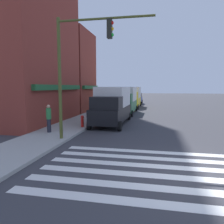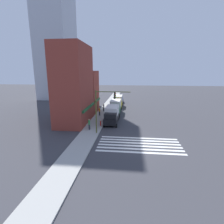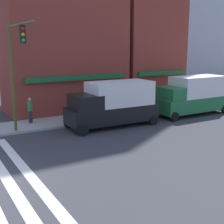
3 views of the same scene
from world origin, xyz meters
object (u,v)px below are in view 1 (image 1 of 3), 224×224
at_px(box_truck_yellow, 132,97).
at_px(pedestrian_green_top, 49,118).
at_px(pedestrian_orange_vest, 91,106).
at_px(fire_hydrant, 82,121).
at_px(box_truck_black, 112,105).
at_px(box_truck_green, 125,100).
at_px(pedestrian_white_shirt, 103,103).
at_px(suv_blue, 136,98).
at_px(traffic_signal, 80,58).

relative_size(box_truck_yellow, pedestrian_green_top, 3.51).
bearing_deg(pedestrian_orange_vest, fire_hydrant, 16.50).
xyz_separation_m(box_truck_black, box_truck_green, (7.34, 0.00, 0.00)).
bearing_deg(pedestrian_white_shirt, fire_hydrant, 133.37).
bearing_deg(box_truck_yellow, box_truck_black, 179.75).
xyz_separation_m(box_truck_yellow, pedestrian_green_top, (-19.68, 3.16, -0.51)).
relative_size(pedestrian_green_top, pedestrian_white_shirt, 1.00).
relative_size(box_truck_black, box_truck_green, 1.01).
height_order(box_truck_yellow, fire_hydrant, box_truck_yellow).
distance_m(suv_blue, fire_hydrant, 24.07).
relative_size(pedestrian_white_shirt, fire_hydrant, 2.10).
xyz_separation_m(box_truck_green, pedestrian_orange_vest, (-2.65, 3.18, -0.51)).
height_order(box_truck_green, fire_hydrant, box_truck_green).
height_order(box_truck_black, box_truck_green, same).
xyz_separation_m(suv_blue, pedestrian_white_shirt, (-12.57, 2.94, 0.04)).
xyz_separation_m(suv_blue, fire_hydrant, (-24.00, 1.70, -0.42)).
bearing_deg(traffic_signal, fire_hydrant, 17.84).
bearing_deg(traffic_signal, box_truck_yellow, -1.47).
relative_size(box_truck_black, pedestrian_orange_vest, 3.53).
bearing_deg(pedestrian_white_shirt, traffic_signal, 136.25).
bearing_deg(box_truck_green, traffic_signal, 177.52).
relative_size(traffic_signal, pedestrian_white_shirt, 3.79).
distance_m(box_truck_black, pedestrian_green_top, 5.74).
distance_m(pedestrian_white_shirt, fire_hydrant, 11.51).
bearing_deg(fire_hydrant, traffic_signal, -162.16).
bearing_deg(traffic_signal, pedestrian_green_top, 62.17).
bearing_deg(pedestrian_orange_vest, suv_blue, 174.14).
relative_size(box_truck_green, pedestrian_green_top, 3.51).
distance_m(pedestrian_orange_vest, pedestrian_white_shirt, 4.21).
relative_size(traffic_signal, fire_hydrant, 7.96).
distance_m(traffic_signal, pedestrian_white_shirt, 15.63).
distance_m(traffic_signal, pedestrian_green_top, 4.59).
bearing_deg(box_truck_green, box_truck_black, 179.82).
xyz_separation_m(box_truck_green, box_truck_yellow, (7.58, 0.00, 0.00)).
bearing_deg(box_truck_green, fire_hydrant, 170.06).
height_order(box_truck_yellow, suv_blue, box_truck_yellow).
relative_size(box_truck_green, suv_blue, 1.31).
height_order(pedestrian_green_top, pedestrian_white_shirt, same).
bearing_deg(box_truck_black, suv_blue, 1.38).
bearing_deg(box_truck_green, pedestrian_white_shirt, 62.00).
relative_size(box_truck_yellow, pedestrian_white_shirt, 3.51).
bearing_deg(pedestrian_green_top, fire_hydrant, -70.13).
xyz_separation_m(box_truck_green, pedestrian_white_shirt, (1.55, 2.94, -0.51)).
bearing_deg(traffic_signal, suv_blue, -1.12).
height_order(suv_blue, pedestrian_orange_vest, suv_blue).
bearing_deg(box_truck_black, pedestrian_white_shirt, 19.66).
bearing_deg(fire_hydrant, pedestrian_green_top, 146.58).
height_order(traffic_signal, pedestrian_white_shirt, traffic_signal).
height_order(suv_blue, pedestrian_white_shirt, suv_blue).
bearing_deg(suv_blue, box_truck_green, -178.75).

